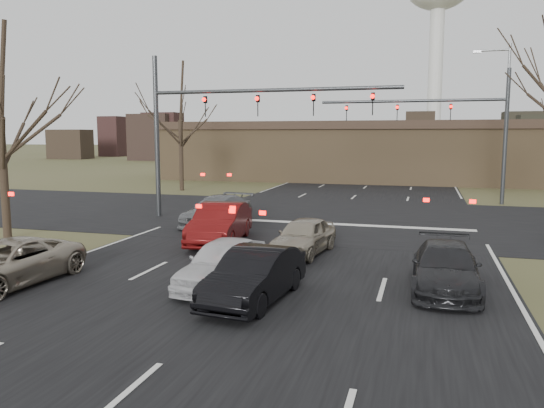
{
  "coord_description": "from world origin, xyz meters",
  "views": [
    {
      "loc": [
        4.49,
        -11.11,
        4.15
      ],
      "look_at": [
        -0.06,
        4.63,
        2.0
      ],
      "focal_mm": 35.0,
      "sensor_mm": 36.0,
      "label": 1
    }
  ],
  "objects": [
    {
      "name": "building",
      "position": [
        2.0,
        38.0,
        2.67
      ],
      "size": [
        42.4,
        10.4,
        5.3
      ],
      "color": "olive",
      "rests_on": "ground"
    },
    {
      "name": "car_silver_suv",
      "position": [
        -6.5,
        0.54,
        0.63
      ],
      "size": [
        2.35,
        4.64,
        1.26
      ],
      "primitive_type": "imported",
      "rotation": [
        0.0,
        0.0,
        -0.06
      ],
      "color": "#9F9481",
      "rests_on": "ground"
    },
    {
      "name": "car_black_hatch",
      "position": [
        0.5,
        1.14,
        0.66
      ],
      "size": [
        1.77,
        4.12,
        1.32
      ],
      "primitive_type": "imported",
      "rotation": [
        0.0,
        0.0,
        -0.1
      ],
      "color": "black",
      "rests_on": "ground"
    },
    {
      "name": "road_main",
      "position": [
        0.0,
        60.0,
        0.01
      ],
      "size": [
        14.0,
        300.0,
        0.02
      ],
      "primitive_type": "cube",
      "color": "black",
      "rests_on": "ground"
    },
    {
      "name": "car_charcoal_sedan",
      "position": [
        5.12,
        3.47,
        0.62
      ],
      "size": [
        1.74,
        4.26,
        1.24
      ],
      "primitive_type": "imported",
      "rotation": [
        0.0,
        0.0,
        0.0
      ],
      "color": "black",
      "rests_on": "ground"
    },
    {
      "name": "car_grey_ahead",
      "position": [
        -4.65,
        11.4,
        0.67
      ],
      "size": [
        2.49,
        4.84,
        1.34
      ],
      "primitive_type": "imported",
      "rotation": [
        0.0,
        0.0,
        -0.14
      ],
      "color": "slate",
      "rests_on": "ground"
    },
    {
      "name": "mast_arm_near",
      "position": [
        -5.23,
        13.0,
        5.07
      ],
      "size": [
        12.12,
        0.24,
        8.0
      ],
      "color": "#383A3D",
      "rests_on": "ground"
    },
    {
      "name": "tree_left_far",
      "position": [
        -13.0,
        25.0,
        7.34
      ],
      "size": [
        5.7,
        5.7,
        9.5
      ],
      "color": "black",
      "rests_on": "ground"
    },
    {
      "name": "car_white_sedan",
      "position": [
        -0.72,
        2.12,
        0.67
      ],
      "size": [
        1.77,
        3.98,
        1.33
      ],
      "primitive_type": "imported",
      "rotation": [
        0.0,
        0.0,
        -0.05
      ],
      "color": "silver",
      "rests_on": "ground"
    },
    {
      "name": "ground",
      "position": [
        0.0,
        0.0,
        0.0
      ],
      "size": [
        360.0,
        360.0,
        0.0
      ],
      "primitive_type": "plane",
      "color": "#474A27",
      "rests_on": "ground"
    },
    {
      "name": "streetlight_right_far",
      "position": [
        9.32,
        27.0,
        5.59
      ],
      "size": [
        2.34,
        0.25,
        10.0
      ],
      "color": "gray",
      "rests_on": "ground"
    },
    {
      "name": "road_cross",
      "position": [
        0.0,
        15.0,
        0.01
      ],
      "size": [
        200.0,
        14.0,
        0.02
      ],
      "primitive_type": "cube",
      "color": "black",
      "rests_on": "ground"
    },
    {
      "name": "car_silver_ahead",
      "position": [
        0.5,
        6.64,
        0.64
      ],
      "size": [
        1.98,
        3.9,
        1.27
      ],
      "primitive_type": "imported",
      "rotation": [
        0.0,
        0.0,
        -0.13
      ],
      "color": "gray",
      "rests_on": "ground"
    },
    {
      "name": "car_red_ahead",
      "position": [
        -3.0,
        7.62,
        0.76
      ],
      "size": [
        2.2,
        4.79,
        1.52
      ],
      "primitive_type": "imported",
      "rotation": [
        0.0,
        0.0,
        0.13
      ],
      "color": "#5B0D0D",
      "rests_on": "ground"
    },
    {
      "name": "mast_arm_far",
      "position": [
        6.18,
        23.0,
        5.02
      ],
      "size": [
        11.12,
        0.24,
        8.0
      ],
      "color": "#383A3D",
      "rests_on": "ground"
    }
  ]
}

